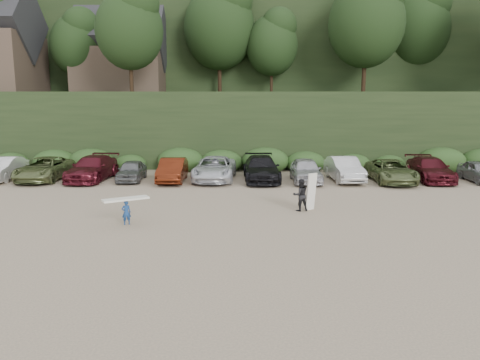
{
  "coord_description": "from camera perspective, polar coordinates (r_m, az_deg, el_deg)",
  "views": [
    {
      "loc": [
        -0.6,
        -21.01,
        5.53
      ],
      "look_at": [
        -0.72,
        3.0,
        1.3
      ],
      "focal_mm": 35.0,
      "sensor_mm": 36.0,
      "label": 1
    }
  ],
  "objects": [
    {
      "name": "hillside_backdrop",
      "position": [
        57.22,
        0.65,
        15.69
      ],
      "size": [
        90.0,
        41.5,
        28.0
      ],
      "color": "black",
      "rests_on": "ground"
    },
    {
      "name": "parked_cars",
      "position": [
        31.5,
        -0.48,
        1.31
      ],
      "size": [
        39.13,
        6.27,
        1.65
      ],
      "color": "#98979C",
      "rests_on": "ground"
    },
    {
      "name": "adult_surfer",
      "position": [
        23.27,
        7.49,
        -1.8
      ],
      "size": [
        1.29,
        0.77,
        1.88
      ],
      "color": "black",
      "rests_on": "ground"
    },
    {
      "name": "child_surfer",
      "position": [
        21.17,
        -13.72,
        -3.17
      ],
      "size": [
        2.01,
        1.48,
        1.2
      ],
      "color": "navy",
      "rests_on": "ground"
    },
    {
      "name": "ground",
      "position": [
        21.73,
        1.86,
        -4.75
      ],
      "size": [
        120.0,
        120.0,
        0.0
      ],
      "primitive_type": "plane",
      "color": "tan",
      "rests_on": "ground"
    }
  ]
}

